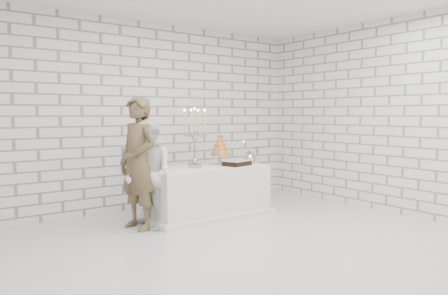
% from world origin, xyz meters
% --- Properties ---
extents(ground, '(6.00, 5.00, 0.01)m').
position_xyz_m(ground, '(0.00, 0.00, 0.00)').
color(ground, silver).
rests_on(ground, ground).
extents(wall_back, '(6.00, 0.01, 3.00)m').
position_xyz_m(wall_back, '(0.00, 2.50, 1.50)').
color(wall_back, white).
rests_on(wall_back, ground).
extents(wall_right, '(0.01, 5.00, 3.00)m').
position_xyz_m(wall_right, '(3.00, 0.00, 1.50)').
color(wall_right, white).
rests_on(wall_right, ground).
extents(cake_table, '(1.80, 0.80, 0.75)m').
position_xyz_m(cake_table, '(0.57, 1.41, 0.38)').
color(cake_table, white).
rests_on(cake_table, ground).
extents(groom, '(0.55, 0.72, 1.77)m').
position_xyz_m(groom, '(-0.57, 1.38, 0.88)').
color(groom, brown).
rests_on(groom, ground).
extents(bride, '(0.63, 0.77, 1.47)m').
position_xyz_m(bride, '(-0.46, 1.30, 0.73)').
color(bride, white).
rests_on(bride, ground).
extents(candelabra, '(0.40, 0.40, 0.88)m').
position_xyz_m(candelabra, '(0.35, 1.42, 1.19)').
color(candelabra, '#9898A2').
rests_on(candelabra, cake_table).
extents(croquembouche, '(0.32, 0.32, 0.49)m').
position_xyz_m(croquembouche, '(0.89, 1.52, 0.99)').
color(croquembouche, '#9F5621').
rests_on(croquembouche, cake_table).
extents(chocolate_cake, '(0.44, 0.36, 0.08)m').
position_xyz_m(chocolate_cake, '(1.00, 1.25, 0.79)').
color(chocolate_cake, black).
rests_on(chocolate_cake, cake_table).
extents(pillar_candle, '(0.08, 0.08, 0.12)m').
position_xyz_m(pillar_candle, '(1.27, 1.26, 0.81)').
color(pillar_candle, white).
rests_on(pillar_candle, cake_table).
extents(extra_taper, '(0.07, 0.07, 0.32)m').
position_xyz_m(extra_taper, '(1.42, 1.61, 0.91)').
color(extra_taper, beige).
rests_on(extra_taper, cake_table).
extents(flowers, '(0.24, 0.21, 0.26)m').
position_xyz_m(flowers, '(1.37, 1.35, 0.88)').
color(flowers, '#52743D').
rests_on(flowers, cake_table).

